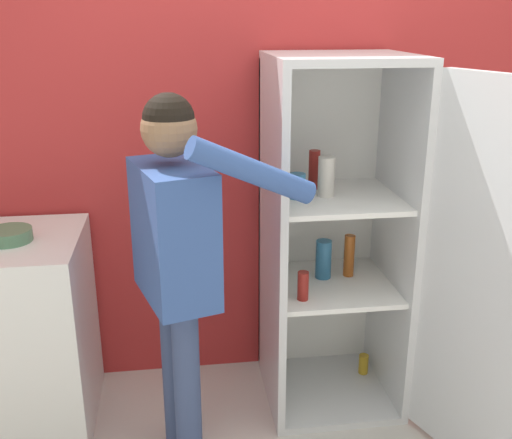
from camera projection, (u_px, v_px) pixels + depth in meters
The scene contains 5 objects.
wall_back at pixel (288, 136), 3.01m from camera, with size 7.00×0.06×2.55m.
refrigerator at pixel (360, 244), 2.77m from camera, with size 0.90×1.22×1.69m.
person at pixel (177, 243), 2.36m from camera, with size 0.72×0.56×1.59m.
counter at pixel (10, 334), 2.75m from camera, with size 0.71×0.65×0.93m.
bowl at pixel (9, 235), 2.57m from camera, with size 0.19×0.19×0.05m.
Camera 1 is at (-0.57, -1.95, 1.85)m, focal length 42.00 mm.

